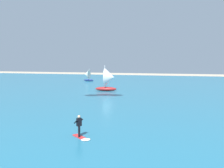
{
  "coord_description": "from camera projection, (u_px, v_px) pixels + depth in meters",
  "views": [
    {
      "loc": [
        4.32,
        -0.63,
        5.9
      ],
      "look_at": [
        -0.87,
        18.53,
        3.99
      ],
      "focal_mm": 40.17,
      "sensor_mm": 36.0,
      "label": 1
    }
  ],
  "objects": [
    {
      "name": "sailboat_far_right",
      "position": [
        109.0,
        79.0,
        46.87
      ],
      "size": [
        4.17,
        3.56,
        4.82
      ],
      "color": "maroon",
      "rests_on": "ocean"
    },
    {
      "name": "sailboat_anchored_offshore",
      "position": [
        87.0,
        75.0,
        68.99
      ],
      "size": [
        2.9,
        2.44,
        3.44
      ],
      "color": "navy",
      "rests_on": "ocean"
    },
    {
      "name": "kitesurfer",
      "position": [
        80.0,
        130.0,
        18.71
      ],
      "size": [
        1.89,
        1.64,
        1.67
      ],
      "color": "red",
      "rests_on": "ocean"
    },
    {
      "name": "ocean",
      "position": [
        157.0,
        90.0,
        49.56
      ],
      "size": [
        160.0,
        90.0,
        0.1
      ],
      "primitive_type": "cube",
      "color": "#236B89",
      "rests_on": "ground"
    }
  ]
}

